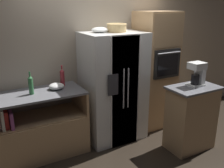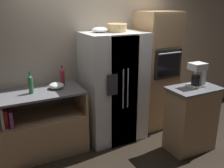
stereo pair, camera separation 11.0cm
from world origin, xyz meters
The scene contains 12 objects.
ground_plane centered at (0.00, 0.00, 0.00)m, with size 20.00×20.00×0.00m, color black.
wall_back centered at (0.00, 0.46, 1.40)m, with size 12.00×0.06×2.80m.
counter_left centered at (-1.06, 0.11, 0.35)m, with size 1.29×0.64×0.95m.
refrigerator centered at (0.15, 0.07, 0.86)m, with size 0.93×0.75×1.72m.
wall_oven centered at (1.01, 0.13, 1.01)m, with size 0.63×0.65×2.01m.
island_counter centered at (0.99, -0.81, 0.49)m, with size 0.74×0.47×0.98m.
wicker_basket centered at (0.20, 0.07, 1.78)m, with size 0.30×0.30×0.13m.
fruit_bowl centered at (-0.04, 0.14, 1.76)m, with size 0.25×0.25×0.08m.
bottle_tall centered at (-0.62, 0.25, 1.08)m, with size 0.07×0.07×0.31m.
bottle_short centered at (-1.11, 0.10, 1.08)m, with size 0.06×0.06×0.32m.
mixing_bowl centered at (-0.75, 0.14, 0.99)m, with size 0.22×0.22×0.09m.
coffee_maker centered at (1.07, -0.77, 1.17)m, with size 0.22×0.19×0.35m.
Camera 1 is at (-1.68, -3.22, 2.11)m, focal length 40.00 mm.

